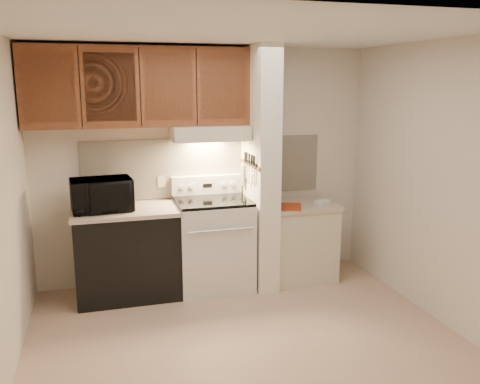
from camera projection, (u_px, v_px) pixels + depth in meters
name	position (u px, v px, depth m)	size (l,w,h in m)	color
floor	(244.00, 337.00, 4.34)	(3.60, 3.60, 0.00)	tan
ceiling	(244.00, 32.00, 3.81)	(3.60, 3.60, 0.00)	white
wall_back	(205.00, 166.00, 5.48)	(3.60, 0.02, 2.50)	beige
wall_left	(0.00, 209.00, 3.59)	(0.02, 3.00, 2.50)	beige
wall_right	(436.00, 182.00, 4.55)	(0.02, 3.00, 2.50)	beige
backsplash	(205.00, 167.00, 5.48)	(2.60, 0.02, 0.63)	white
range_body	(213.00, 245.00, 5.33)	(0.76, 0.65, 0.92)	silver
oven_window	(220.00, 251.00, 5.02)	(0.50, 0.01, 0.30)	black
oven_handle	(221.00, 230.00, 4.94)	(0.02, 0.02, 0.65)	silver
cooktop	(213.00, 201.00, 5.23)	(0.74, 0.64, 0.03)	black
range_backguard	(207.00, 185.00, 5.47)	(0.76, 0.08, 0.20)	silver
range_display	(207.00, 185.00, 5.43)	(0.10, 0.01, 0.04)	black
range_knob_left_outer	(182.00, 187.00, 5.35)	(0.05, 0.05, 0.02)	silver
range_knob_left_inner	(191.00, 186.00, 5.38)	(0.05, 0.05, 0.02)	silver
range_knob_right_inner	(224.00, 185.00, 5.48)	(0.05, 0.05, 0.02)	silver
range_knob_right_outer	(233.00, 184.00, 5.50)	(0.05, 0.05, 0.02)	silver
dishwasher_front	(128.00, 254.00, 5.11)	(1.00, 0.63, 0.87)	black
left_countertop	(126.00, 211.00, 5.01)	(1.04, 0.67, 0.04)	#C8B09C
spoon_rest	(123.00, 203.00, 5.19)	(0.24, 0.08, 0.02)	black
teal_jar	(88.00, 208.00, 4.81)	(0.10, 0.10, 0.11)	#236D60
outlet	(161.00, 182.00, 5.37)	(0.08, 0.01, 0.12)	beige
microwave	(102.00, 195.00, 4.90)	(0.57, 0.39, 0.31)	black
partition_pillar	(260.00, 169.00, 5.29)	(0.22, 0.70, 2.50)	white
pillar_trim	(249.00, 164.00, 5.25)	(0.01, 0.70, 0.04)	brown
knife_strip	(250.00, 163.00, 5.20)	(0.02, 0.42, 0.04)	black
knife_blade_a	(254.00, 175.00, 5.07)	(0.01, 0.04, 0.16)	silver
knife_handle_a	(254.00, 161.00, 5.03)	(0.02, 0.02, 0.10)	black
knife_blade_b	(252.00, 175.00, 5.13)	(0.01, 0.04, 0.18)	silver
knife_handle_b	(252.00, 160.00, 5.10)	(0.02, 0.02, 0.10)	black
knife_blade_c	(249.00, 174.00, 5.23)	(0.01, 0.04, 0.20)	silver
knife_handle_c	(249.00, 158.00, 5.18)	(0.02, 0.02, 0.10)	black
knife_blade_d	(247.00, 171.00, 5.29)	(0.01, 0.04, 0.16)	silver
knife_handle_d	(247.00, 157.00, 5.26)	(0.02, 0.02, 0.10)	black
knife_blade_e	(245.00, 171.00, 5.37)	(0.01, 0.04, 0.18)	silver
knife_handle_e	(245.00, 156.00, 5.33)	(0.02, 0.02, 0.10)	black
oven_mitt	(243.00, 175.00, 5.44)	(0.03, 0.09, 0.23)	slate
right_cab_base	(299.00, 242.00, 5.59)	(0.70, 0.60, 0.81)	beige
right_countertop	(300.00, 205.00, 5.50)	(0.74, 0.64, 0.04)	#C8B09C
red_folder	(290.00, 207.00, 5.31)	(0.24, 0.33, 0.01)	#9D3215
white_box	(323.00, 202.00, 5.46)	(0.15, 0.10, 0.04)	white
range_hood	(209.00, 133.00, 5.20)	(0.78, 0.44, 0.15)	beige
hood_lip	(214.00, 139.00, 5.01)	(0.78, 0.04, 0.06)	beige
upper_cabinets	(139.00, 87.00, 4.96)	(2.18, 0.33, 0.77)	brown
cab_door_a	(49.00, 87.00, 4.59)	(0.46, 0.01, 0.63)	brown
cab_gap_a	(80.00, 87.00, 4.66)	(0.01, 0.01, 0.73)	black
cab_door_b	(110.00, 87.00, 4.74)	(0.46, 0.01, 0.63)	brown
cab_gap_b	(140.00, 87.00, 4.81)	(0.01, 0.01, 0.73)	black
cab_door_c	(169.00, 87.00, 4.88)	(0.46, 0.01, 0.63)	brown
cab_gap_c	(197.00, 87.00, 4.95)	(0.01, 0.01, 0.73)	black
cab_door_d	(224.00, 87.00, 5.03)	(0.46, 0.01, 0.63)	brown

